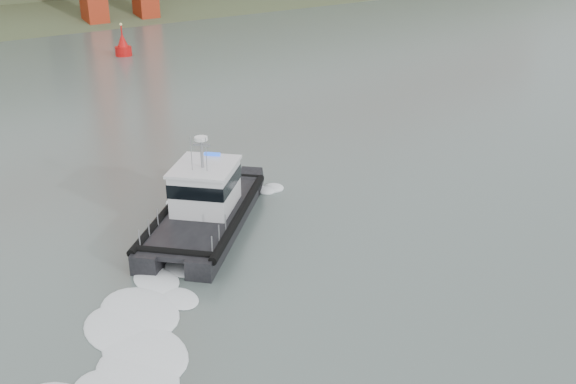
# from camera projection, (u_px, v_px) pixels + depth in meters

# --- Properties ---
(ground) EXTENTS (400.00, 400.00, 0.00)m
(ground) POSITION_uv_depth(u_px,v_px,m) (407.00, 289.00, 27.67)
(ground) COLOR #4F5E58
(ground) RESTS_ON ground
(patrol_boat) EXTENTS (10.29, 9.69, 5.04)m
(patrol_boat) POSITION_uv_depth(u_px,v_px,m) (204.00, 204.00, 32.70)
(patrol_boat) COLOR black
(patrol_boat) RESTS_ON ground
(nav_buoy) EXTENTS (1.85, 1.85, 3.86)m
(nav_buoy) POSITION_uv_depth(u_px,v_px,m) (123.00, 47.00, 72.45)
(nav_buoy) COLOR red
(nav_buoy) RESTS_ON ground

